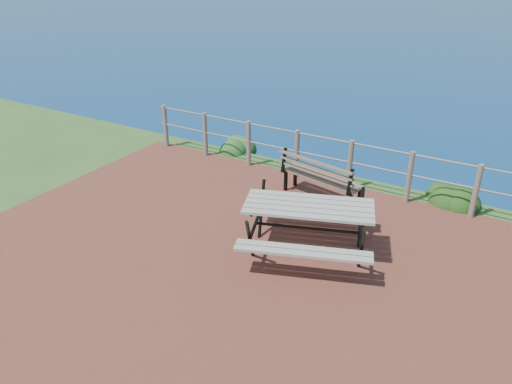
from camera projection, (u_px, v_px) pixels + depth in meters
ground at (264, 275)px, 7.30m from camera, size 10.00×7.00×0.12m
safety_railing at (350, 162)px, 9.64m from camera, size 9.40×0.10×1.00m
picnic_table at (308, 223)px, 7.61m from camera, size 2.09×1.60×0.82m
park_bench at (322, 171)px, 9.20m from camera, size 1.64×0.72×0.90m
shrub_lip_west at (236, 148)px, 11.93m from camera, size 0.79×0.79×0.53m
shrub_lip_east at (450, 203)px, 9.35m from camera, size 0.85×0.85×0.63m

